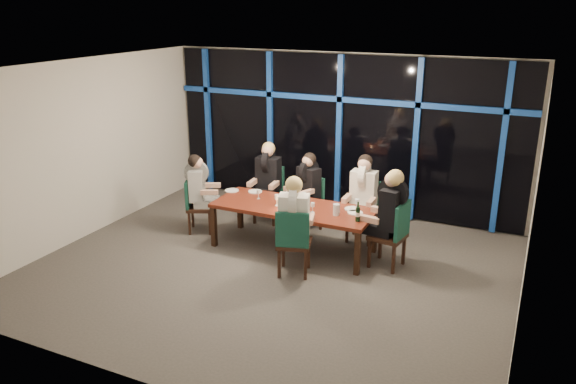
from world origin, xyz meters
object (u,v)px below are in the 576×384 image
at_px(chair_far_left, 270,191).
at_px(chair_far_mid, 310,200).
at_px(chair_end_left, 195,203).
at_px(dining_table, 293,210).
at_px(water_pitcher, 336,210).
at_px(chair_far_right, 364,207).
at_px(chair_near_mid, 293,239).
at_px(diner_far_left, 268,171).
at_px(diner_far_mid, 307,181).
at_px(wine_bottle, 358,214).
at_px(diner_end_left, 199,182).
at_px(diner_near_mid, 294,211).
at_px(chair_end_right, 394,231).
at_px(diner_end_right, 390,204).
at_px(diner_far_right, 363,186).

bearing_deg(chair_far_left, chair_far_mid, -9.39).
bearing_deg(chair_end_left, dining_table, -114.18).
xyz_separation_m(chair_far_left, water_pitcher, (1.70, -1.11, 0.27)).
relative_size(dining_table, chair_far_right, 2.55).
distance_m(chair_far_left, chair_far_mid, 0.85).
xyz_separation_m(chair_far_right, chair_near_mid, (-0.50, -1.77, 0.01)).
bearing_deg(chair_far_right, diner_far_left, 178.67).
xyz_separation_m(diner_far_mid, wine_bottle, (1.27, -1.06, -0.05)).
bearing_deg(diner_end_left, wine_bottle, -118.88).
distance_m(chair_far_left, chair_far_right, 1.84).
relative_size(chair_far_right, diner_near_mid, 1.00).
distance_m(chair_end_right, diner_near_mid, 1.56).
distance_m(dining_table, chair_far_right, 1.28).
distance_m(chair_near_mid, diner_end_right, 1.53).
relative_size(chair_far_mid, chair_near_mid, 0.92).
height_order(chair_end_right, water_pitcher, chair_end_right).
bearing_deg(chair_near_mid, chair_end_left, -36.60).
xyz_separation_m(chair_far_right, diner_end_left, (-2.70, -0.89, 0.34)).
bearing_deg(wine_bottle, diner_near_mid, -142.62).
distance_m(chair_far_mid, chair_far_right, 1.00).
relative_size(chair_far_left, chair_near_mid, 0.97).
height_order(chair_end_left, water_pitcher, chair_end_left).
xyz_separation_m(diner_far_right, diner_end_left, (-2.70, -0.80, -0.06)).
relative_size(diner_end_right, wine_bottle, 3.37).
distance_m(chair_far_mid, diner_end_left, 1.97).
distance_m(chair_far_right, diner_far_right, 0.41).
xyz_separation_m(chair_far_left, diner_end_right, (2.50, -0.98, 0.44)).
relative_size(diner_far_mid, wine_bottle, 3.05).
xyz_separation_m(chair_far_mid, diner_far_left, (-0.83, -0.01, 0.44)).
relative_size(chair_near_mid, diner_end_left, 1.12).
xyz_separation_m(chair_far_left, chair_end_right, (2.59, -1.00, 0.02)).
distance_m(dining_table, wine_bottle, 1.18).
bearing_deg(chair_far_mid, chair_near_mid, -52.92).
relative_size(chair_far_right, diner_end_right, 0.99).
height_order(chair_end_left, chair_end_right, chair_end_right).
bearing_deg(chair_far_left, chair_end_left, -136.27).
height_order(chair_far_right, diner_far_left, diner_far_left).
xyz_separation_m(chair_far_left, chair_far_right, (1.84, -0.11, 0.00)).
height_order(chair_end_right, diner_near_mid, diner_near_mid).
bearing_deg(dining_table, diner_near_mid, -64.58).
bearing_deg(diner_far_left, diner_far_right, -7.83).
xyz_separation_m(dining_table, chair_end_right, (1.65, 0.02, -0.09)).
xyz_separation_m(chair_far_mid, chair_end_right, (1.75, -0.92, 0.06)).
bearing_deg(diner_end_left, chair_near_mid, -136.74).
distance_m(diner_near_mid, wine_bottle, 0.98).
height_order(diner_far_right, diner_end_left, diner_far_right).
distance_m(diner_far_left, diner_end_right, 2.65).
relative_size(chair_end_left, chair_near_mid, 0.91).
distance_m(chair_end_left, wine_bottle, 3.04).
height_order(chair_near_mid, water_pitcher, chair_near_mid).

